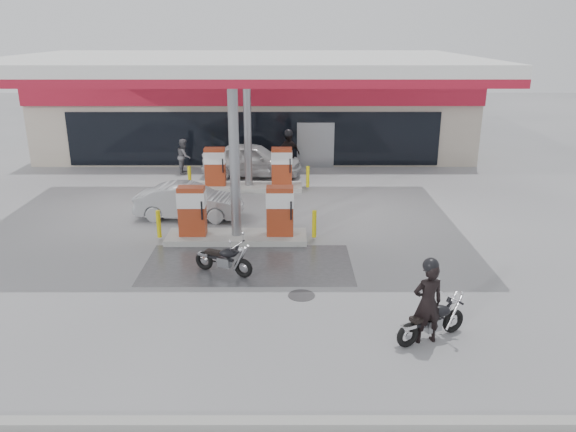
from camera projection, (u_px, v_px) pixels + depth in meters
name	position (u px, v px, depth m)	size (l,w,h in m)	color
ground	(231.00, 264.00, 16.28)	(90.00, 90.00, 0.00)	gray
wet_patch	(248.00, 264.00, 16.28)	(6.00, 3.00, 0.00)	#4C4C4F
drain_cover	(301.00, 295.00, 14.38)	(0.70, 0.70, 0.01)	#38383A
kerb	(192.00, 424.00, 9.62)	(28.00, 0.25, 0.15)	gray
store_building	(258.00, 114.00, 30.74)	(22.00, 8.22, 4.00)	#C1B5A2
canopy	(240.00, 66.00, 19.34)	(16.00, 10.02, 5.51)	silver
pump_island_near	(236.00, 219.00, 17.95)	(5.14, 1.30, 1.78)	#9E9E99
pump_island_far	(249.00, 173.00, 23.63)	(5.14, 1.30, 1.78)	#9E9E99
main_motorcycle	(432.00, 322.00, 12.26)	(1.70, 1.03, 0.95)	black
biker_main	(428.00, 303.00, 12.01)	(0.67, 0.44, 1.85)	black
parked_motorcycle	(224.00, 260.00, 15.55)	(1.70, 1.01, 0.93)	black
sedan_white	(252.00, 160.00, 25.70)	(1.82, 4.52, 1.54)	silver
attendant	(184.00, 156.00, 26.25)	(0.79, 0.61, 1.62)	slate
hatchback_silver	(189.00, 201.00, 20.06)	(1.31, 3.76, 1.24)	#9FA3A7
parked_car_left	(170.00, 147.00, 29.35)	(1.69, 4.16, 1.21)	gray
parked_car_right	(352.00, 152.00, 28.38)	(1.78, 3.85, 1.07)	navy
biker_walking	(288.00, 154.00, 25.64)	(1.19, 0.50, 2.03)	black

